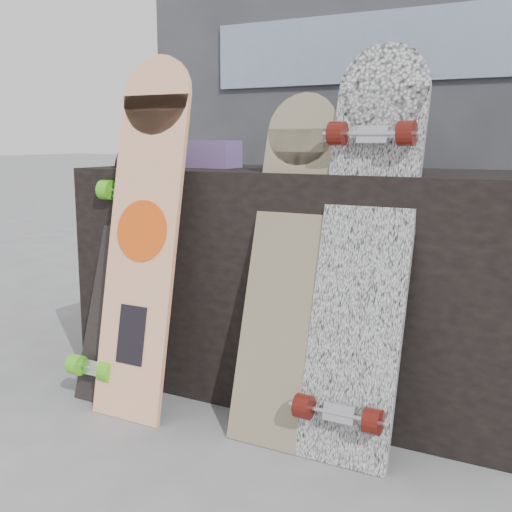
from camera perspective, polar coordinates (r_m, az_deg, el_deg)
The scene contains 10 objects.
ground at distance 2.03m, azimuth -2.03°, elevation -16.08°, with size 60.00×60.00×0.00m, color slate.
vendor_table at distance 2.32m, azimuth 4.27°, elevation -2.25°, with size 1.60×0.60×0.80m, color black.
booth at distance 3.06m, azimuth 11.29°, elevation 13.84°, with size 2.40×0.22×2.20m.
merch_box_purple at distance 2.41m, azimuth -3.82°, elevation 9.03°, with size 0.18×0.12×0.10m, color #6A3E7F.
merch_box_small at distance 2.06m, azimuth 11.95°, elevation 8.89°, with size 0.14×0.14×0.12m, color #6A3E7F.
merch_box_flat at distance 2.23m, azimuth 6.83°, elevation 8.37°, with size 0.22×0.10×0.06m, color #D1B78C.
longboard_geisha at distance 2.14m, azimuth -9.93°, elevation 2.65°, with size 0.27×0.26×1.18m.
longboard_celtic at distance 1.96m, azimuth 2.70°, elevation 0.14°, with size 0.23×0.32×1.05m.
longboard_cascadia at distance 1.86m, azimuth 9.64°, elevation 1.28°, with size 0.27×0.39×1.19m.
skateboard_dark at distance 2.32m, azimuth -12.04°, elevation -0.52°, with size 0.21×0.36×0.93m.
Camera 1 is at (0.94, -1.56, 0.90)m, focal length 45.00 mm.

